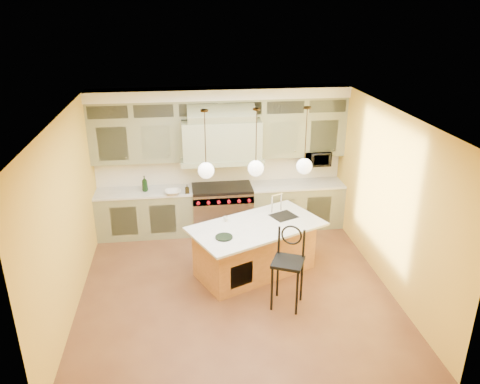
{
  "coord_description": "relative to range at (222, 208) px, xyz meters",
  "views": [
    {
      "loc": [
        -0.78,
        -6.56,
        4.41
      ],
      "look_at": [
        0.18,
        0.7,
        1.42
      ],
      "focal_mm": 35.0,
      "sensor_mm": 36.0,
      "label": 1
    }
  ],
  "objects": [
    {
      "name": "oil_bottle_b",
      "position": [
        -0.7,
        -0.22,
        0.54
      ],
      "size": [
        0.08,
        0.08,
        0.18
      ],
      "primitive_type": "imported",
      "rotation": [
        0.0,
        0.0,
        0.0
      ],
      "color": "black",
      "rests_on": "back_cabinetry"
    },
    {
      "name": "cup",
      "position": [
        -0.08,
        -1.52,
        0.48
      ],
      "size": [
        0.09,
        0.09,
        0.08
      ],
      "primitive_type": "imported",
      "rotation": [
        0.0,
        0.0,
        -0.0
      ],
      "color": "silver",
      "rests_on": "kitchen_island"
    },
    {
      "name": "pendant_left",
      "position": [
        -0.4,
        -1.69,
        1.46
      ],
      "size": [
        0.26,
        0.26,
        1.11
      ],
      "color": "#2D2319",
      "rests_on": "ceiling"
    },
    {
      "name": "wall_right",
      "position": [
        2.5,
        -2.14,
        0.96
      ],
      "size": [
        0.0,
        5.0,
        5.0
      ],
      "primitive_type": "plane",
      "rotation": [
        1.57,
        0.0,
        -1.57
      ],
      "color": "gold",
      "rests_on": "ground"
    },
    {
      "name": "microwave",
      "position": [
        1.95,
        0.11,
        0.96
      ],
      "size": [
        0.54,
        0.37,
        0.3
      ],
      "primitive_type": "imported",
      "color": "black",
      "rests_on": "back_cabinetry"
    },
    {
      "name": "floor",
      "position": [
        0.0,
        -2.14,
        -0.49
      ],
      "size": [
        5.0,
        5.0,
        0.0
      ],
      "primitive_type": "plane",
      "color": "#552F1D",
      "rests_on": "ground"
    },
    {
      "name": "counter_stool",
      "position": [
        0.75,
        -2.7,
        0.26
      ],
      "size": [
        0.6,
        0.6,
        1.29
      ],
      "rotation": [
        0.0,
        0.0,
        -0.43
      ],
      "color": "black",
      "rests_on": "floor"
    },
    {
      "name": "fruit_bowl",
      "position": [
        -0.98,
        -0.22,
        0.49
      ],
      "size": [
        0.33,
        0.33,
        0.08
      ],
      "primitive_type": "imported",
      "rotation": [
        0.0,
        0.0,
        0.08
      ],
      "color": "white",
      "rests_on": "back_cabinetry"
    },
    {
      "name": "range",
      "position": [
        0.0,
        0.0,
        0.0
      ],
      "size": [
        1.2,
        0.74,
        0.96
      ],
      "color": "silver",
      "rests_on": "floor"
    },
    {
      "name": "wall_front",
      "position": [
        0.0,
        -4.64,
        0.96
      ],
      "size": [
        5.0,
        0.0,
        5.0
      ],
      "primitive_type": "plane",
      "rotation": [
        -1.57,
        0.0,
        0.0
      ],
      "color": "gold",
      "rests_on": "ground"
    },
    {
      "name": "kitchen_island",
      "position": [
        0.41,
        -1.69,
        -0.01
      ],
      "size": [
        2.49,
        1.98,
        1.35
      ],
      "rotation": [
        0.0,
        0.0,
        0.43
      ],
      "color": "#996436",
      "rests_on": "floor"
    },
    {
      "name": "oil_bottle_a",
      "position": [
        -1.52,
        0.01,
        0.61
      ],
      "size": [
        0.12,
        0.12,
        0.31
      ],
      "primitive_type": "imported",
      "rotation": [
        0.0,
        0.0,
        -0.03
      ],
      "color": "black",
      "rests_on": "back_cabinetry"
    },
    {
      "name": "ceiling",
      "position": [
        0.0,
        -2.14,
        2.41
      ],
      "size": [
        5.0,
        5.0,
        0.0
      ],
      "primitive_type": "plane",
      "rotation": [
        3.14,
        0.0,
        0.0
      ],
      "color": "white",
      "rests_on": "wall_back"
    },
    {
      "name": "wall_back",
      "position": [
        0.0,
        0.36,
        0.96
      ],
      "size": [
        5.0,
        0.0,
        5.0
      ],
      "primitive_type": "plane",
      "rotation": [
        1.57,
        0.0,
        0.0
      ],
      "color": "gold",
      "rests_on": "ground"
    },
    {
      "name": "wall_left",
      "position": [
        -2.5,
        -2.14,
        0.96
      ],
      "size": [
        0.0,
        5.0,
        5.0
      ],
      "primitive_type": "plane",
      "rotation": [
        1.57,
        0.0,
        1.57
      ],
      "color": "gold",
      "rests_on": "ground"
    },
    {
      "name": "pendant_right",
      "position": [
        1.2,
        -1.69,
        1.46
      ],
      "size": [
        0.26,
        0.26,
        1.11
      ],
      "color": "#2D2319",
      "rests_on": "ceiling"
    },
    {
      "name": "back_cabinetry",
      "position": [
        0.0,
        0.09,
        0.94
      ],
      "size": [
        5.0,
        0.77,
        2.9
      ],
      "color": "gray",
      "rests_on": "floor"
    },
    {
      "name": "pendant_center",
      "position": [
        0.4,
        -1.69,
        1.46
      ],
      "size": [
        0.26,
        0.26,
        1.11
      ],
      "color": "#2D2319",
      "rests_on": "ceiling"
    }
  ]
}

